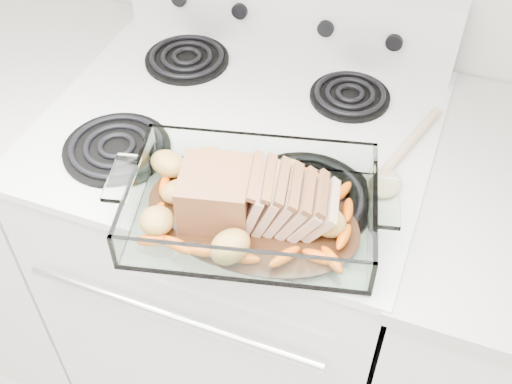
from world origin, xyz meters
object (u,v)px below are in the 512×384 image
(counter_right, at_px, (509,345))
(pork_roast, at_px, (243,196))
(baking_dish, at_px, (252,211))
(electric_range, at_px, (242,259))
(counter_left, at_px, (23,196))

(counter_right, bearing_deg, pork_roast, -156.85)
(counter_right, distance_m, pork_roast, 0.81)
(counter_right, height_order, pork_roast, pork_roast)
(baking_dish, bearing_deg, pork_roast, 166.51)
(counter_right, bearing_deg, electric_range, 179.90)
(counter_left, relative_size, counter_right, 1.00)
(counter_left, relative_size, baking_dish, 2.25)
(electric_range, distance_m, counter_left, 0.67)
(baking_dish, bearing_deg, counter_left, 149.59)
(counter_right, bearing_deg, baking_dish, -156.25)
(counter_left, height_order, pork_roast, pork_roast)
(counter_left, height_order, baking_dish, baking_dish)
(electric_range, relative_size, baking_dish, 2.70)
(electric_range, distance_m, baking_dish, 0.55)
(counter_left, relative_size, pork_roast, 3.51)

